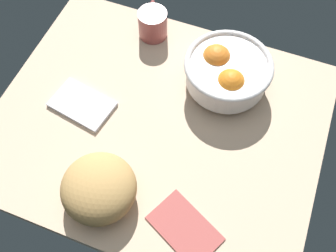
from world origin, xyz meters
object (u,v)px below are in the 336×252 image
at_px(mug, 153,23).
at_px(fruit_bowl, 227,71).
at_px(bread_loaf, 99,188).
at_px(napkin_spare, 185,228).
at_px(napkin_folded, 82,104).

bearing_deg(mug, fruit_bowl, -22.42).
bearing_deg(fruit_bowl, bread_loaf, -113.21).
bearing_deg(bread_loaf, fruit_bowl, 66.79).
xyz_separation_m(bread_loaf, napkin_spare, (0.20, -0.00, -0.04)).
height_order(napkin_spare, mug, mug).
relative_size(fruit_bowl, mug, 1.90).
distance_m(bread_loaf, napkin_spare, 0.21).
height_order(fruit_bowl, bread_loaf, fruit_bowl).
height_order(fruit_bowl, napkin_folded, fruit_bowl).
distance_m(fruit_bowl, bread_loaf, 0.43).
bearing_deg(napkin_folded, bread_loaf, -52.74).
height_order(fruit_bowl, mug, fruit_bowl).
bearing_deg(napkin_folded, fruit_bowl, 30.98).
bearing_deg(bread_loaf, napkin_spare, -0.85).
bearing_deg(mug, napkin_spare, -60.89).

